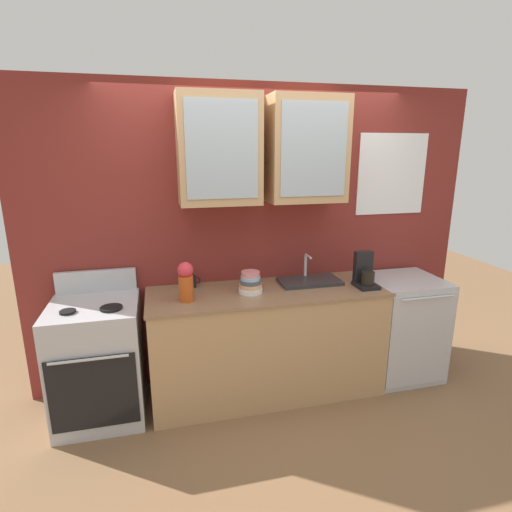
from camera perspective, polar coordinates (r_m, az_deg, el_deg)
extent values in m
plane|color=brown|center=(3.70, 1.53, -18.43)|extent=(10.00, 10.00, 0.00)
cube|color=maroon|center=(3.53, 0.06, 2.59)|extent=(3.89, 0.10, 2.55)
cube|color=tan|center=(3.16, -5.34, 14.77)|extent=(0.62, 0.35, 0.82)
cube|color=#9EADB7|center=(2.98, -4.80, 14.78)|extent=(0.53, 0.01, 0.70)
cube|color=tan|center=(3.34, 7.09, 14.73)|extent=(0.62, 0.35, 0.82)
cube|color=#9EADB7|center=(3.17, 8.27, 14.69)|extent=(0.53, 0.01, 0.70)
cube|color=white|center=(3.90, 18.72, 10.92)|extent=(0.67, 0.01, 0.72)
cube|color=tan|center=(3.47, 1.58, -12.23)|extent=(1.91, 0.63, 0.90)
cube|color=#8C6B4C|center=(3.29, 1.64, -5.07)|extent=(1.93, 0.66, 0.02)
cube|color=silver|center=(3.40, -21.44, -13.71)|extent=(0.64, 0.63, 0.92)
cube|color=black|center=(3.17, -22.04, -17.61)|extent=(0.59, 0.01, 0.55)
cylinder|color=silver|center=(3.01, -22.63, -13.43)|extent=(0.52, 0.02, 0.02)
cube|color=silver|center=(3.46, -21.71, -3.33)|extent=(0.61, 0.04, 0.18)
cylinder|color=black|center=(3.13, -25.16, -7.16)|extent=(0.11, 0.11, 0.02)
cylinder|color=black|center=(3.08, -19.85, -6.93)|extent=(0.16, 0.16, 0.02)
cube|color=#2D2D30|center=(3.48, 7.62, -3.58)|extent=(0.52, 0.28, 0.03)
cylinder|color=silver|center=(3.55, 7.03, -1.31)|extent=(0.02, 0.02, 0.19)
cylinder|color=silver|center=(3.47, 7.43, -0.04)|extent=(0.02, 0.12, 0.02)
cylinder|color=white|center=(3.23, -0.78, -4.85)|extent=(0.19, 0.19, 0.04)
cylinder|color=#E0AD7F|center=(3.22, -0.78, -4.31)|extent=(0.18, 0.18, 0.04)
cylinder|color=#4C4C54|center=(3.20, -0.78, -3.73)|extent=(0.17, 0.17, 0.05)
cylinder|color=#8CB7E0|center=(3.19, -0.78, -3.21)|extent=(0.16, 0.16, 0.04)
cylinder|color=#D87F84|center=(3.18, -0.79, -2.63)|extent=(0.15, 0.15, 0.05)
cylinder|color=#BF4C19|center=(3.07, -9.88, -4.53)|extent=(0.11, 0.11, 0.20)
sphere|color=#D8333F|center=(3.03, -10.00, -1.94)|extent=(0.12, 0.12, 0.12)
cylinder|color=black|center=(3.38, -9.15, -3.57)|extent=(0.08, 0.08, 0.10)
torus|color=black|center=(3.38, -8.38, -3.44)|extent=(0.06, 0.01, 0.06)
cube|color=silver|center=(3.96, 19.81, -9.38)|extent=(0.64, 0.60, 0.92)
cube|color=silver|center=(3.74, 22.40, -11.14)|extent=(0.60, 0.01, 0.83)
cylinder|color=silver|center=(3.57, 23.27, -5.49)|extent=(0.48, 0.02, 0.02)
cube|color=black|center=(3.47, 15.32, -4.05)|extent=(0.17, 0.20, 0.03)
cylinder|color=black|center=(3.43, 15.56, -3.04)|extent=(0.11, 0.11, 0.11)
cube|color=black|center=(3.48, 14.94, -1.44)|extent=(0.15, 0.06, 0.26)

